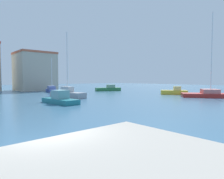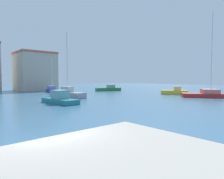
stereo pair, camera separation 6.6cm
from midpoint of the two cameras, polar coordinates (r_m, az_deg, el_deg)
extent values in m
plane|color=#38607F|center=(31.98, -7.25, -2.03)|extent=(160.00, 160.00, 0.00)
cube|color=#B22823|center=(33.93, 26.65, -1.52)|extent=(7.37, 8.46, 0.60)
cube|color=#C4716E|center=(33.86, 26.50, -0.46)|extent=(3.31, 3.32, 0.65)
cylinder|color=silver|center=(34.07, 26.91, 9.40)|extent=(0.12, 0.12, 12.35)
cube|color=gold|center=(37.73, 17.51, -0.79)|extent=(4.13, 4.60, 0.77)
cube|color=#DFCD77|center=(37.76, 18.36, 0.35)|extent=(1.57, 1.60, 0.74)
cube|color=gray|center=(30.61, -12.69, -1.52)|extent=(2.95, 6.70, 0.83)
cube|color=#ADB0B5|center=(30.58, -12.74, 0.03)|extent=(1.45, 1.96, 0.82)
cylinder|color=silver|center=(30.62, -12.79, 7.67)|extent=(0.12, 0.12, 8.98)
cylinder|color=silver|center=(31.45, -14.07, 0.98)|extent=(0.52, 2.24, 0.08)
cube|color=#28703D|center=(47.01, -1.07, 0.07)|extent=(6.21, 3.73, 0.76)
cube|color=gray|center=(47.20, -0.29, 0.99)|extent=(2.11, 1.80, 0.74)
cube|color=#233D93|center=(44.09, -16.87, -0.38)|extent=(3.22, 6.56, 0.56)
cube|color=#6E7DB1|center=(44.81, -17.05, 0.51)|extent=(1.92, 2.52, 0.76)
cylinder|color=silver|center=(44.03, -16.94, 4.36)|extent=(0.12, 0.12, 6.74)
cylinder|color=silver|center=(42.91, -16.63, 1.11)|extent=(0.63, 2.17, 0.08)
cube|color=#1E707A|center=(23.51, -14.74, -3.24)|extent=(2.28, 5.45, 0.55)
cube|color=#6B9CA2|center=(23.38, -14.68, -1.38)|extent=(1.62, 1.70, 0.99)
cube|color=#B2A893|center=(53.27, -21.34, 4.61)|extent=(8.35, 8.78, 8.94)
cube|color=#B25B42|center=(53.62, -21.43, 9.66)|extent=(8.52, 8.95, 0.50)
camera|label=1|loc=(0.03, -89.95, 0.00)|focal=31.65mm
camera|label=2|loc=(0.03, 90.05, 0.00)|focal=31.65mm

